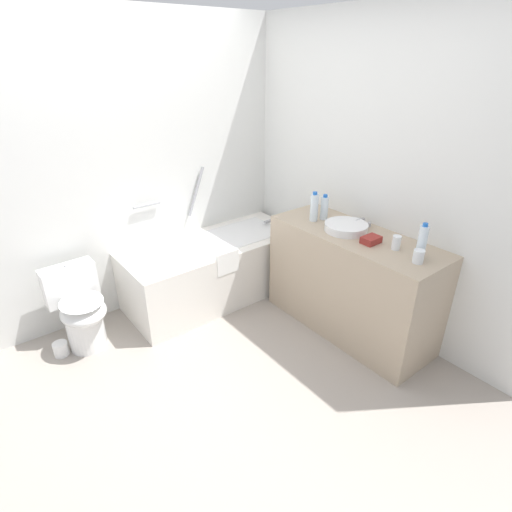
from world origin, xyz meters
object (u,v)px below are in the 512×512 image
at_px(water_bottle_1, 324,208).
at_px(water_bottle_2, 422,242).
at_px(amenity_basket, 371,240).
at_px(toilet_paper_roll, 61,349).
at_px(bathtub, 215,267).
at_px(sink_basin, 346,227).
at_px(water_bottle_0, 314,207).
at_px(sink_faucet, 362,222).
at_px(drinking_glass_1, 418,256).
at_px(drinking_glass_0, 396,243).
at_px(toilet, 81,310).

height_order(water_bottle_1, water_bottle_2, water_bottle_2).
distance_m(amenity_basket, toilet_paper_roll, 2.52).
height_order(bathtub, water_bottle_1, bathtub).
xyz_separation_m(water_bottle_2, amenity_basket, (-0.06, 0.36, -0.09)).
relative_size(sink_basin, water_bottle_0, 1.37).
bearing_deg(water_bottle_1, sink_faucet, -61.57).
bearing_deg(toilet_paper_roll, water_bottle_2, -38.58).
relative_size(water_bottle_1, drinking_glass_1, 2.32).
bearing_deg(water_bottle_2, drinking_glass_0, 93.85).
bearing_deg(bathtub, sink_basin, -59.62).
bearing_deg(amenity_basket, sink_basin, 82.79).
xyz_separation_m(water_bottle_2, toilet_paper_roll, (-2.06, 1.64, -0.93)).
distance_m(bathtub, sink_basin, 1.32).
bearing_deg(bathtub, water_bottle_1, -48.94).
xyz_separation_m(water_bottle_0, drinking_glass_1, (0.00, -0.97, -0.07)).
xyz_separation_m(sink_basin, water_bottle_1, (0.05, 0.28, 0.07)).
xyz_separation_m(toilet, drinking_glass_0, (1.84, -1.48, 0.59)).
bearing_deg(bathtub, drinking_glass_1, -71.72).
relative_size(water_bottle_1, drinking_glass_0, 2.08).
xyz_separation_m(toilet, sink_faucet, (2.02, -1.03, 0.57)).
relative_size(drinking_glass_1, amenity_basket, 0.66).
height_order(amenity_basket, toilet_paper_roll, amenity_basket).
bearing_deg(water_bottle_2, bathtub, 110.90).
bearing_deg(water_bottle_1, sink_basin, -99.11).
height_order(drinking_glass_0, amenity_basket, drinking_glass_0).
distance_m(sink_faucet, toilet_paper_roll, 2.59).
bearing_deg(water_bottle_1, toilet_paper_roll, 160.42).
xyz_separation_m(bathtub, toilet_paper_roll, (-1.43, 0.00, -0.25)).
height_order(toilet, sink_basin, sink_basin).
bearing_deg(drinking_glass_1, water_bottle_0, 90.18).
bearing_deg(sink_basin, sink_faucet, 0.00).
relative_size(water_bottle_0, water_bottle_2, 0.98).
xyz_separation_m(water_bottle_1, water_bottle_2, (-0.02, -0.90, 0.02)).
relative_size(sink_basin, amenity_basket, 2.41).
bearing_deg(drinking_glass_1, bathtub, 108.28).
bearing_deg(sink_basin, amenity_basket, -97.21).
bearing_deg(toilet_paper_roll, toilet, 4.35).
bearing_deg(amenity_basket, sink_faucet, 49.09).
distance_m(drinking_glass_1, toilet_paper_roll, 2.73).
bearing_deg(water_bottle_0, water_bottle_2, -85.34).
bearing_deg(amenity_basket, toilet, 143.98).
bearing_deg(toilet, bathtub, 87.63).
distance_m(sink_basin, water_bottle_1, 0.29).
distance_m(drinking_glass_0, amenity_basket, 0.19).
relative_size(toilet, amenity_basket, 4.73).
xyz_separation_m(sink_faucet, drinking_glass_1, (-0.24, -0.66, 0.02)).
distance_m(water_bottle_1, toilet_paper_roll, 2.38).
relative_size(toilet, water_bottle_1, 3.10).
bearing_deg(toilet, water_bottle_0, 66.24).
xyz_separation_m(sink_faucet, drinking_glass_0, (-0.18, -0.44, 0.02)).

